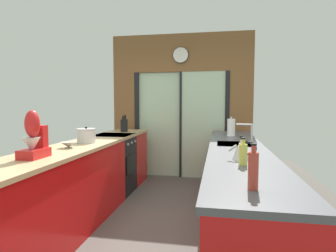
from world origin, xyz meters
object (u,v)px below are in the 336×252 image
soap_bottle_far (243,154)px  stock_pot (86,136)px  knife_block (124,125)px  stand_mixer (34,140)px  kettle (241,149)px  oven_range (114,164)px  paper_towel_roll (231,128)px  mixing_bowl (68,145)px  soap_bottle_near (253,170)px

soap_bottle_far → stock_pot: bearing=151.7°
knife_block → soap_bottle_far: 2.95m
stand_mixer → kettle: (1.78, 0.22, -0.07)m
oven_range → paper_towel_roll: paper_towel_roll is taller
stock_pot → mixing_bowl: bearing=-90.0°
mixing_bowl → stand_mixer: (0.00, -0.57, 0.13)m
mixing_bowl → stock_pot: 0.42m
soap_bottle_far → stand_mixer: bearing=-179.2°
mixing_bowl → soap_bottle_near: (1.78, -1.18, 0.07)m
oven_range → stock_pot: stock_pot is taller
knife_block → stand_mixer: 2.38m
stock_pot → soap_bottle_far: size_ratio=1.06×
mixing_bowl → stock_pot: size_ratio=0.76×
mixing_bowl → oven_range: bearing=90.8°
soap_bottle_far → paper_towel_roll: size_ratio=0.75×
mixing_bowl → soap_bottle_near: 2.14m
mixing_bowl → paper_towel_roll: 2.31m
stock_pot → soap_bottle_near: size_ratio=0.88×
mixing_bowl → stand_mixer: size_ratio=0.41×
kettle → mixing_bowl: bearing=169.1°
paper_towel_roll → stock_pot: bearing=-149.3°
stock_pot → soap_bottle_near: 2.39m
mixing_bowl → soap_bottle_far: soap_bottle_far is taller
mixing_bowl → soap_bottle_near: size_ratio=0.67×
stand_mixer → kettle: 1.80m
stand_mixer → mixing_bowl: bearing=90.0°
oven_range → kettle: size_ratio=3.89×
oven_range → knife_block: 0.74m
stand_mixer → stock_pot: size_ratio=1.85×
mixing_bowl → stock_pot: stock_pot is taller
mixing_bowl → stock_pot: bearing=90.0°
knife_block → stand_mixer: size_ratio=0.70×
stand_mixer → soap_bottle_near: bearing=-18.9°
paper_towel_roll → stand_mixer: bearing=-131.1°
oven_range → stand_mixer: (0.02, -1.92, 0.63)m
mixing_bowl → paper_towel_roll: bearing=39.6°
paper_towel_roll → soap_bottle_near: bearing=-90.0°
kettle → soap_bottle_near: size_ratio=0.92×
oven_range → stand_mixer: size_ratio=2.19×
knife_block → soap_bottle_far: size_ratio=1.37×
mixing_bowl → knife_block: 1.82m
stock_pot → soap_bottle_near: soap_bottle_near is taller
soap_bottle_far → oven_range: bearing=133.5°
oven_range → stock_pot: bearing=-88.9°
stand_mixer → stock_pot: 0.98m
knife_block → stock_pot: size_ratio=1.30×
oven_range → soap_bottle_far: 2.67m
knife_block → paper_towel_roll: 1.81m
mixing_bowl → paper_towel_roll: (1.78, 1.47, 0.09)m
oven_range → kettle: 2.54m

